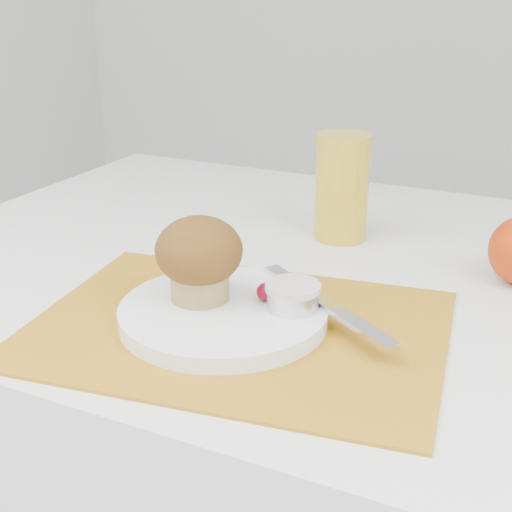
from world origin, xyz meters
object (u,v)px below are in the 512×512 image
at_px(muffin, 199,256).
at_px(plate, 223,314).
at_px(table, 336,505).
at_px(juice_glass, 342,187).

bearing_deg(muffin, plate, -12.79).
xyz_separation_m(table, plate, (-0.07, -0.21, 0.39)).
relative_size(plate, muffin, 2.38).
relative_size(plate, juice_glass, 1.50).
bearing_deg(juice_glass, plate, -93.99).
height_order(plate, juice_glass, juice_glass).
xyz_separation_m(juice_glass, muffin, (-0.05, -0.30, -0.00)).
relative_size(juice_glass, muffin, 1.59).
distance_m(juice_glass, muffin, 0.31).
xyz_separation_m(plate, muffin, (-0.03, 0.01, 0.06)).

